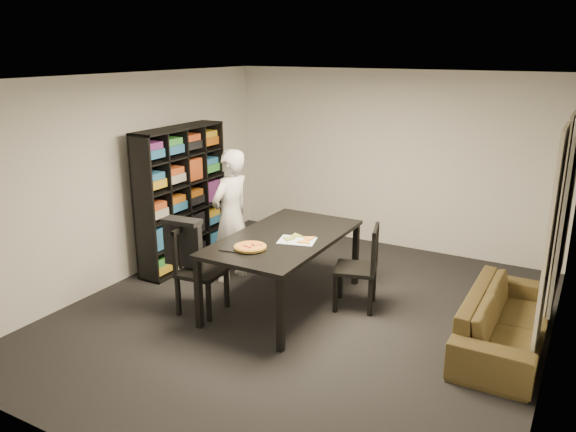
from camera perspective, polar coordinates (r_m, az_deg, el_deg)
The scene contains 16 objects.
room at distance 5.95m, azimuth 1.52°, elevation 1.23°, with size 5.01×5.51×2.61m.
window_pane at distance 5.85m, azimuth 26.62°, elevation 1.17°, with size 0.02×1.40×1.60m, color black.
window_frame at distance 5.85m, azimuth 26.57°, elevation 1.17°, with size 0.03×1.52×1.72m, color white.
curtain_left at distance 5.45m, azimuth 24.92°, elevation -3.53°, with size 0.03×0.70×2.25m, color beige.
curtain_right at distance 6.44m, azimuth 25.75°, elevation -0.64°, with size 0.03×0.70×2.25m, color beige.
bookshelf at distance 7.69m, azimuth -10.73°, elevation 1.85°, with size 0.35×1.50×1.90m, color black.
dining_table at distance 6.39m, azimuth -0.44°, elevation -2.71°, with size 1.11×2.00×0.84m.
chair_left at distance 6.41m, azimuth -9.51°, elevation -4.76°, with size 0.51×0.51×0.99m.
chair_right at distance 6.43m, azimuth 7.75°, elevation -4.66°, with size 0.56×0.56×0.99m.
draped_jacket at distance 6.39m, azimuth -10.65°, elevation -2.45°, with size 0.47×0.24×0.55m.
person at distance 7.10m, azimuth -5.82°, elevation -0.01°, with size 0.62×0.41×1.70m, color silver.
baking_tray at distance 6.02m, azimuth -4.70°, elevation -3.21°, with size 0.40×0.32×0.01m, color black.
pepperoni_pizza at distance 5.97m, azimuth -3.86°, elevation -3.15°, with size 0.35×0.35×0.03m.
kitchen_towel at distance 6.22m, azimuth 0.93°, elevation -2.52°, with size 0.40×0.30×0.01m, color white.
pizza_slices at distance 6.25m, azimuth 1.16°, elevation -2.30°, with size 0.37×0.31×0.01m, color gold, non-canonical shape.
sofa at distance 6.11m, azimuth 21.26°, elevation -9.84°, with size 1.90×0.74×0.55m, color #3C2F18.
Camera 1 is at (2.65, -5.07, 2.90)m, focal length 35.00 mm.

